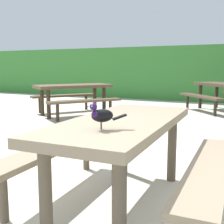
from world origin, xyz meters
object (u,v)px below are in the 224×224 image
object	(u,v)px
picnic_table_foreground	(122,141)
picnic_table_mid_left	(224,90)
picnic_table_far_centre	(73,92)
bird_grackle	(101,115)

from	to	relation	value
picnic_table_foreground	picnic_table_mid_left	world-z (taller)	same
picnic_table_foreground	picnic_table_far_centre	distance (m)	4.90
picnic_table_foreground	bird_grackle	size ratio (longest dim) A/B	7.54
picnic_table_foreground	picnic_table_mid_left	size ratio (longest dim) A/B	0.76
bird_grackle	picnic_table_mid_left	size ratio (longest dim) A/B	0.10
picnic_table_far_centre	picnic_table_foreground	bearing A→B (deg)	-51.72
picnic_table_mid_left	picnic_table_far_centre	world-z (taller)	same
picnic_table_foreground	picnic_table_far_centre	bearing A→B (deg)	128.28
bird_grackle	picnic_table_far_centre	size ratio (longest dim) A/B	0.10
picnic_table_mid_left	picnic_table_far_centre	distance (m)	3.94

